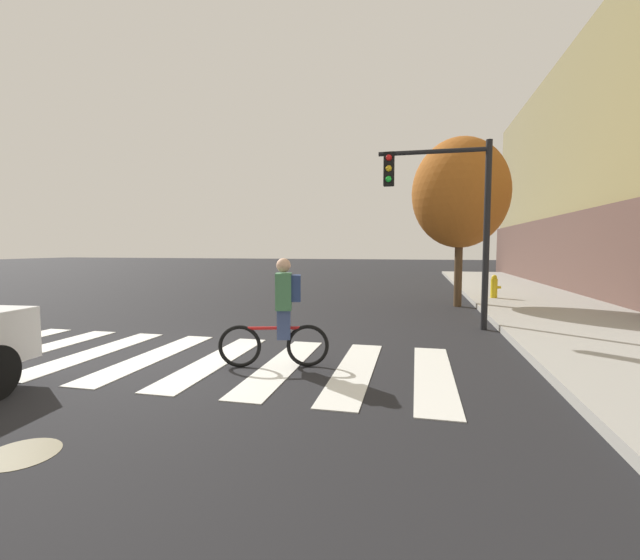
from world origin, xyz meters
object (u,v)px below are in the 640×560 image
object	(u,v)px
manhole_cover	(21,454)
street_tree_near	(460,193)
cyclist	(282,313)
fire_hydrant	(494,287)
traffic_light_near	(448,202)

from	to	relation	value
manhole_cover	street_tree_near	distance (m)	12.30
street_tree_near	cyclist	bearing A→B (deg)	-113.34
manhole_cover	fire_hydrant	world-z (taller)	fire_hydrant
fire_hydrant	cyclist	bearing A→B (deg)	-117.04
cyclist	traffic_light_near	xyz separation A→B (m)	(2.69, 3.83, 2.02)
fire_hydrant	manhole_cover	bearing A→B (deg)	-116.31
manhole_cover	cyclist	world-z (taller)	cyclist
cyclist	fire_hydrant	distance (m)	10.12
manhole_cover	street_tree_near	world-z (taller)	street_tree_near
traffic_light_near	fire_hydrant	bearing A→B (deg)	69.74
street_tree_near	manhole_cover	bearing A→B (deg)	-113.58
cyclist	traffic_light_near	distance (m)	5.10
manhole_cover	traffic_light_near	distance (m)	8.61
manhole_cover	fire_hydrant	bearing A→B (deg)	63.69
manhole_cover	traffic_light_near	size ratio (longest dim) A/B	0.15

